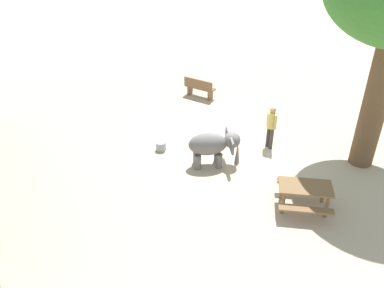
# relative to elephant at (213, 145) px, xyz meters

# --- Properties ---
(ground_plane) EXTENTS (60.00, 60.00, 0.00)m
(ground_plane) POSITION_rel_elephant_xyz_m (0.59, -0.92, -0.78)
(ground_plane) COLOR #BAA88C
(elephant) EXTENTS (1.32, 1.75, 1.21)m
(elephant) POSITION_rel_elephant_xyz_m (0.00, 0.00, 0.00)
(elephant) COLOR slate
(elephant) RESTS_ON ground_plane
(person_handler) EXTENTS (0.51, 0.32, 1.62)m
(person_handler) POSITION_rel_elephant_xyz_m (0.10, -2.33, 0.17)
(person_handler) COLOR #3F3833
(person_handler) RESTS_ON ground_plane
(wooden_bench) EXTENTS (1.39, 1.10, 0.88)m
(wooden_bench) POSITION_rel_elephant_xyz_m (4.91, -1.92, -0.30)
(wooden_bench) COLOR brown
(wooden_bench) RESTS_ON ground_plane
(picnic_table_near) EXTENTS (2.06, 2.07, 0.78)m
(picnic_table_near) POSITION_rel_elephant_xyz_m (-3.05, -1.33, -0.19)
(picnic_table_near) COLOR brown
(picnic_table_near) RESTS_ON ground_plane
(feed_bucket) EXTENTS (0.36, 0.36, 0.32)m
(feed_bucket) POSITION_rel_elephant_xyz_m (1.59, 1.24, -0.62)
(feed_bucket) COLOR gray
(feed_bucket) RESTS_ON ground_plane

